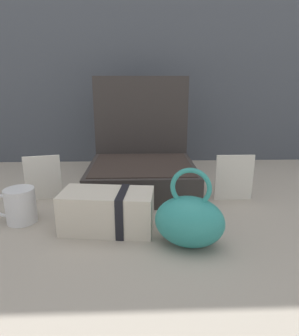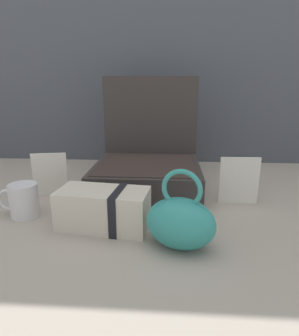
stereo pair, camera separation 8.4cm
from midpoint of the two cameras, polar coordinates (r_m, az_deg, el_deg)
The scene contains 8 objects.
ground_plane at distance 0.90m, azimuth 4.08°, elevation -7.72°, with size 6.00×6.00×0.00m, color #9E9384.
back_wall at distance 1.44m, azimuth 4.74°, elevation 29.70°, with size 3.20×0.06×1.40m, color #474C54.
open_suitcase at distance 1.04m, azimuth 1.94°, elevation 0.54°, with size 0.36×0.36×0.39m.
teal_pouch_handbag at distance 0.68m, azimuth 9.69°, elevation -10.43°, with size 0.18×0.15×0.19m.
cream_toiletry_bag at distance 0.77m, azimuth -5.62°, elevation -8.01°, with size 0.24×0.14×0.11m.
coffee_mug at distance 0.88m, azimuth -21.00°, elevation -5.95°, with size 0.12×0.08×0.10m.
info_card_left at distance 0.96m, azimuth 19.50°, elevation -2.37°, with size 0.12×0.01×0.15m, color silver.
poster_card_right at distance 1.01m, azimuth -16.65°, elevation -1.26°, with size 0.11×0.01×0.14m, color silver.
Camera 2 is at (0.03, -0.82, 0.37)m, focal length 31.22 mm.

